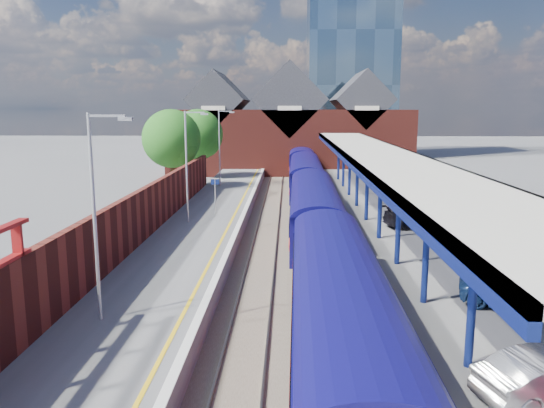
% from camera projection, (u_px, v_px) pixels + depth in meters
% --- Properties ---
extents(ground, '(240.00, 240.00, 0.00)m').
position_uv_depth(ground, '(289.00, 213.00, 41.77)').
color(ground, '#5B5B5E').
rests_on(ground, ground).
extents(ballast_bed, '(6.00, 76.00, 0.06)m').
position_uv_depth(ballast_bed, '(289.00, 245.00, 31.93)').
color(ballast_bed, '#473D33').
rests_on(ballast_bed, ground).
extents(rails, '(4.51, 76.00, 0.14)m').
position_uv_depth(rails, '(289.00, 243.00, 31.91)').
color(rails, slate).
rests_on(rails, ground).
extents(left_platform, '(5.00, 76.00, 1.00)m').
position_uv_depth(left_platform, '(199.00, 237.00, 32.02)').
color(left_platform, '#565659').
rests_on(left_platform, ground).
extents(right_platform, '(6.00, 76.00, 1.00)m').
position_uv_depth(right_platform, '(390.00, 238.00, 31.66)').
color(right_platform, '#565659').
rests_on(right_platform, ground).
extents(coping_left, '(0.30, 76.00, 0.05)m').
position_uv_depth(coping_left, '(237.00, 228.00, 31.85)').
color(coping_left, silver).
rests_on(coping_left, left_platform).
extents(coping_right, '(0.30, 76.00, 0.05)m').
position_uv_depth(coping_right, '(342.00, 229.00, 31.65)').
color(coping_right, silver).
rests_on(coping_right, right_platform).
extents(yellow_line, '(0.14, 76.00, 0.01)m').
position_uv_depth(yellow_line, '(227.00, 229.00, 31.87)').
color(yellow_line, yellow).
rests_on(yellow_line, left_platform).
extents(train, '(3.03, 65.94, 3.45)m').
position_uv_depth(train, '(309.00, 188.00, 40.66)').
color(train, '#0E0B51').
rests_on(train, ground).
extents(canopy, '(4.50, 52.00, 4.48)m').
position_uv_depth(canopy, '(378.00, 156.00, 32.75)').
color(canopy, navy).
rests_on(canopy, right_platform).
extents(lamp_post_b, '(1.48, 0.18, 7.00)m').
position_uv_depth(lamp_post_b, '(98.00, 205.00, 17.48)').
color(lamp_post_b, '#A5A8AA').
rests_on(lamp_post_b, left_platform).
extents(lamp_post_c, '(1.48, 0.18, 7.00)m').
position_uv_depth(lamp_post_c, '(188.00, 159.00, 33.22)').
color(lamp_post_c, '#A5A8AA').
rests_on(lamp_post_c, left_platform).
extents(lamp_post_d, '(1.48, 0.18, 7.00)m').
position_uv_depth(lamp_post_d, '(221.00, 143.00, 48.96)').
color(lamp_post_d, '#A5A8AA').
rests_on(lamp_post_d, left_platform).
extents(platform_sign, '(0.55, 0.08, 2.50)m').
position_uv_depth(platform_sign, '(215.00, 191.00, 35.55)').
color(platform_sign, '#A5A8AA').
rests_on(platform_sign, left_platform).
extents(brick_wall, '(0.35, 50.00, 3.86)m').
position_uv_depth(brick_wall, '(121.00, 229.00, 25.40)').
color(brick_wall, '#5B1E18').
rests_on(brick_wall, left_platform).
extents(station_building, '(30.00, 12.12, 13.78)m').
position_uv_depth(station_building, '(290.00, 130.00, 68.35)').
color(station_building, '#5B1E18').
rests_on(station_building, ground).
extents(glass_tower, '(14.20, 14.20, 40.30)m').
position_uv_depth(glass_tower, '(351.00, 34.00, 87.06)').
color(glass_tower, '#47627A').
rests_on(glass_tower, ground).
extents(tree_near, '(5.20, 5.20, 8.10)m').
position_uv_depth(tree_near, '(173.00, 140.00, 46.96)').
color(tree_near, '#382314').
rests_on(tree_near, ground).
extents(tree_far, '(5.20, 5.20, 8.10)m').
position_uv_depth(tree_far, '(199.00, 136.00, 54.79)').
color(tree_far, '#382314').
rests_on(tree_far, ground).
extents(parked_car_dark, '(4.94, 2.77, 1.35)m').
position_uv_depth(parked_car_dark, '(422.00, 216.00, 32.27)').
color(parked_car_dark, black).
rests_on(parked_car_dark, right_platform).
extents(parked_car_blue, '(4.89, 3.48, 1.24)m').
position_uv_depth(parked_car_blue, '(524.00, 291.00, 19.22)').
color(parked_car_blue, navy).
rests_on(parked_car_blue, right_platform).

